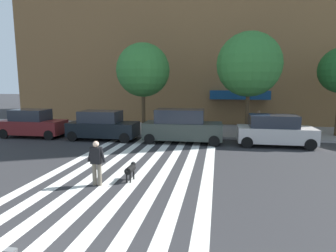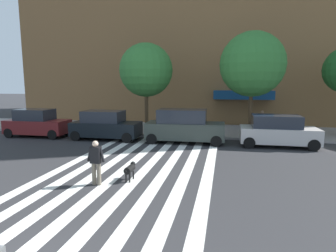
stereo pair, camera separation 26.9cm
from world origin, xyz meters
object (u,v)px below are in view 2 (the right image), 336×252
Objects in this scene: pedestrian_dog_walker at (96,160)px; pedestrian_bystander at (262,121)px; parked_car_behind_first at (106,126)px; parked_car_near_curb at (37,123)px; street_tree_nearest at (146,70)px; street_tree_middle at (252,64)px; parked_car_third_in_line at (184,126)px; parked_car_fourth_in_line at (278,131)px; dog_on_leash at (130,169)px.

pedestrian_dog_walker is 1.00× the size of pedestrian_bystander.
pedestrian_dog_walker is (3.20, -8.06, 0.00)m from parked_car_behind_first.
street_tree_nearest is (7.25, 2.39, 3.69)m from parked_car_near_curb.
street_tree_middle reaches higher than parked_car_near_curb.
street_tree_nearest is at bearing 142.46° from parked_car_third_in_line.
parked_car_fourth_in_line is 9.84m from dog_on_leash.
dog_on_leash is 0.59× the size of pedestrian_bystander.
parked_car_near_curb is at bearing -171.06° from street_tree_middle.
street_tree_nearest reaches higher than parked_car_near_curb.
pedestrian_dog_walker is (1.05, -10.44, -3.68)m from street_tree_nearest.
dog_on_leash is (-5.15, -9.61, -4.47)m from street_tree_middle.
parked_car_behind_first is (5.11, 0.00, 0.00)m from parked_car_near_curb.
street_tree_nearest is at bearing 102.13° from dog_on_leash.
dog_on_leash is 12.40m from pedestrian_bystander.
street_tree_middle reaches higher than pedestrian_bystander.
pedestrian_dog_walker is at bearing -133.26° from parked_car_fourth_in_line.
street_tree_nearest is (-3.11, 2.39, 3.59)m from parked_car_third_in_line.
dog_on_leash is (4.23, -7.34, -0.48)m from parked_car_behind_first.
parked_car_third_in_line reaches higher than pedestrian_bystander.
pedestrian_dog_walker reaches higher than dog_on_leash.
pedestrian_bystander is (0.92, 1.18, -3.83)m from street_tree_middle.
parked_car_third_in_line is 0.71× the size of street_tree_middle.
pedestrian_dog_walker is (-6.18, -10.33, -3.98)m from street_tree_middle.
street_tree_middle reaches higher than street_tree_nearest.
street_tree_nearest is at bearing 48.04° from parked_car_behind_first.
pedestrian_dog_walker is at bearing -44.13° from parked_car_near_curb.
street_tree_nearest is at bearing 179.14° from street_tree_middle.
parked_car_behind_first is 10.78m from parked_car_fourth_in_line.
street_tree_middle is 4.20× the size of pedestrian_dog_walker.
parked_car_third_in_line reaches higher than parked_car_fourth_in_line.
pedestrian_bystander is (-0.48, 3.46, 0.16)m from parked_car_fourth_in_line.
parked_car_third_in_line is 7.43m from dog_on_leash.
parked_car_third_in_line is 5.31m from street_tree_nearest.
parked_car_behind_first is 1.02× the size of parked_car_fourth_in_line.
pedestrian_bystander is at bearing 7.51° from street_tree_nearest.
street_tree_middle is 4.12m from pedestrian_bystander.
parked_car_near_curb is 11.89m from dog_on_leash.
pedestrian_dog_walker is 1.35m from dog_on_leash.
dog_on_leash is at bearing -118.17° from street_tree_middle.
pedestrian_bystander reaches higher than pedestrian_dog_walker.
parked_car_fourth_in_line is (15.89, 0.00, -0.01)m from parked_car_near_curb.
parked_car_third_in_line reaches higher than parked_car_near_curb.
street_tree_nearest is 8.95m from pedestrian_bystander.
pedestrian_dog_walker is (8.30, -8.06, 0.00)m from parked_car_near_curb.
parked_car_near_curb is 0.98× the size of parked_car_fourth_in_line.
pedestrian_dog_walker is at bearing -84.25° from street_tree_nearest.
dog_on_leash is at bearing -131.74° from parked_car_fourth_in_line.
street_tree_middle is 12.69m from pedestrian_dog_walker.
parked_car_behind_first is at bearing 179.99° from parked_car_third_in_line.
parked_car_third_in_line reaches higher than parked_car_behind_first.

